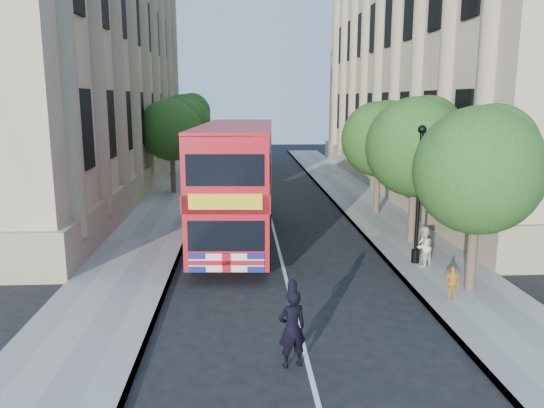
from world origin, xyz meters
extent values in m
plane|color=black|center=(0.00, 0.00, 0.00)|extent=(120.00, 120.00, 0.00)
cube|color=gray|center=(5.75, 10.00, 0.06)|extent=(3.50, 80.00, 0.12)
cube|color=gray|center=(-5.75, 10.00, 0.06)|extent=(3.50, 80.00, 0.12)
cube|color=tan|center=(13.80, 24.00, 9.00)|extent=(12.00, 38.00, 18.00)
cube|color=tan|center=(-13.80, 24.00, 9.00)|extent=(12.00, 38.00, 18.00)
cylinder|color=#473828|center=(5.80, 3.00, 1.43)|extent=(0.32, 0.32, 2.86)
sphere|color=#224B19|center=(5.80, 3.00, 4.03)|extent=(4.00, 4.00, 4.00)
sphere|color=#224B19|center=(6.40, 3.40, 4.68)|extent=(2.80, 2.80, 2.80)
sphere|color=#224B19|center=(5.30, 2.70, 4.55)|extent=(2.60, 2.60, 2.60)
cylinder|color=#473828|center=(5.80, 9.00, 1.50)|extent=(0.32, 0.32, 2.99)
sphere|color=#224B19|center=(5.80, 9.00, 4.22)|extent=(4.20, 4.20, 4.20)
sphere|color=#224B19|center=(6.40, 9.40, 4.90)|extent=(2.94, 2.94, 2.94)
sphere|color=#224B19|center=(5.30, 8.70, 4.76)|extent=(2.73, 2.73, 2.73)
cylinder|color=#473828|center=(5.80, 15.00, 1.45)|extent=(0.32, 0.32, 2.90)
sphere|color=#224B19|center=(5.80, 15.00, 4.09)|extent=(4.00, 4.00, 4.00)
sphere|color=#224B19|center=(6.40, 15.40, 4.75)|extent=(2.80, 2.80, 2.80)
sphere|color=#224B19|center=(5.30, 14.70, 4.62)|extent=(2.60, 2.60, 2.60)
cylinder|color=#473828|center=(-6.00, 22.00, 1.50)|extent=(0.32, 0.32, 2.99)
sphere|color=#224B19|center=(-6.00, 22.00, 4.22)|extent=(4.00, 4.00, 4.00)
sphere|color=#224B19|center=(-5.40, 22.40, 4.90)|extent=(2.80, 2.80, 2.80)
sphere|color=#224B19|center=(-6.50, 21.70, 4.76)|extent=(2.60, 2.60, 2.60)
cylinder|color=#473828|center=(-6.00, 30.00, 1.58)|extent=(0.32, 0.32, 3.17)
sphere|color=#224B19|center=(-6.00, 30.00, 4.46)|extent=(4.20, 4.20, 4.20)
sphere|color=#224B19|center=(-5.40, 30.40, 5.18)|extent=(2.94, 2.94, 2.94)
sphere|color=#224B19|center=(-6.50, 29.70, 5.04)|extent=(2.73, 2.73, 2.73)
cylinder|color=black|center=(5.00, 6.00, 0.37)|extent=(0.30, 0.30, 0.50)
cylinder|color=black|center=(5.00, 6.00, 2.62)|extent=(0.14, 0.14, 5.00)
sphere|color=black|center=(5.00, 6.00, 5.12)|extent=(0.32, 0.32, 0.32)
cube|color=#AB0B14|center=(-1.72, 9.51, 2.78)|extent=(3.55, 11.06, 4.53)
cube|color=black|center=(-1.72, 9.51, 1.78)|extent=(3.56, 10.38, 1.03)
cube|color=black|center=(-1.72, 9.51, 3.96)|extent=(3.56, 10.38, 1.03)
cube|color=yellow|center=(-2.06, 4.06, 2.93)|extent=(2.41, 0.23, 0.52)
cylinder|color=black|center=(-3.25, 5.75, 0.57)|extent=(0.39, 1.17, 1.15)
cylinder|color=black|center=(-0.66, 5.59, 0.57)|extent=(0.39, 1.17, 1.15)
cylinder|color=black|center=(-2.78, 13.20, 0.57)|extent=(0.39, 1.17, 1.15)
cylinder|color=black|center=(-0.19, 13.03, 0.57)|extent=(0.39, 1.17, 1.15)
cube|color=black|center=(-3.05, 12.54, 1.26)|extent=(2.04, 1.87, 1.97)
cube|color=black|center=(-3.14, 11.75, 1.50)|extent=(1.69, 0.27, 0.66)
cube|color=black|center=(-2.84, 14.59, 1.45)|extent=(2.17, 3.17, 2.34)
cube|color=black|center=(-2.90, 14.03, 0.33)|extent=(2.14, 4.64, 0.23)
cylinder|color=black|center=(-3.90, 12.54, 0.37)|extent=(0.28, 0.77, 0.75)
cylinder|color=black|center=(-2.23, 12.36, 0.37)|extent=(0.28, 0.77, 0.75)
cylinder|color=black|center=(-3.58, 15.61, 0.37)|extent=(0.28, 0.77, 0.75)
cylinder|color=black|center=(-1.91, 15.44, 0.37)|extent=(0.28, 0.77, 0.75)
imported|color=black|center=(-0.39, -1.37, 0.94)|extent=(0.79, 0.64, 1.89)
imported|color=silver|center=(5.12, 5.51, 0.87)|extent=(0.92, 0.90, 1.50)
imported|color=orange|center=(4.92, 2.26, 0.65)|extent=(0.65, 0.33, 1.05)
imported|color=#F8F254|center=(5.67, 6.98, 0.69)|extent=(0.85, 0.69, 1.15)
camera|label=1|loc=(-1.54, -12.86, 6.22)|focal=35.00mm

